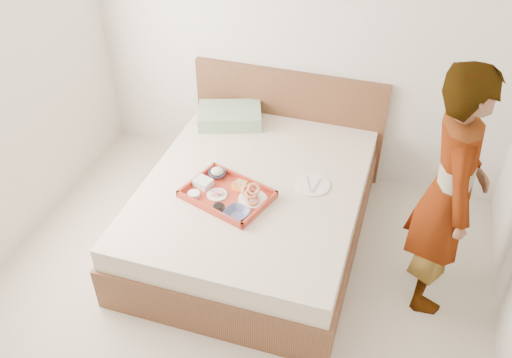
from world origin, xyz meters
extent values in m
cube|color=beige|center=(0.00, 0.00, 0.00)|extent=(3.50, 4.00, 0.01)
cube|color=silver|center=(0.00, 2.00, 1.30)|extent=(3.50, 0.01, 2.60)
cube|color=brown|center=(-0.05, 1.00, 0.27)|extent=(1.65, 2.00, 0.53)
cube|color=brown|center=(-0.05, 1.97, 0.47)|extent=(1.65, 0.06, 0.95)
cube|color=#95B294|center=(-0.49, 1.72, 0.59)|extent=(0.61, 0.51, 0.12)
cube|color=#BA3E29|center=(-0.18, 0.79, 0.56)|extent=(0.69, 0.59, 0.05)
cylinder|color=white|center=(0.01, 0.79, 0.55)|extent=(0.25, 0.25, 0.01)
imported|color=#171B46|center=(-0.04, 0.60, 0.57)|extent=(0.21, 0.21, 0.04)
cylinder|color=black|center=(-0.18, 0.63, 0.56)|extent=(0.11, 0.11, 0.03)
cylinder|color=white|center=(-0.24, 0.77, 0.55)|extent=(0.18, 0.18, 0.01)
cylinder|color=orange|center=(-0.11, 0.91, 0.55)|extent=(0.18, 0.18, 0.01)
imported|color=#171B46|center=(-0.32, 0.97, 0.57)|extent=(0.16, 0.16, 0.04)
cube|color=silver|center=(-0.38, 0.84, 0.57)|extent=(0.15, 0.13, 0.05)
cylinder|color=white|center=(-0.40, 0.71, 0.56)|extent=(0.11, 0.11, 0.03)
cylinder|color=white|center=(0.37, 1.09, 0.54)|extent=(0.27, 0.27, 0.01)
imported|color=silver|center=(1.27, 0.84, 0.88)|extent=(0.50, 0.69, 1.76)
camera|label=1|loc=(0.92, -1.98, 3.04)|focal=38.60mm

